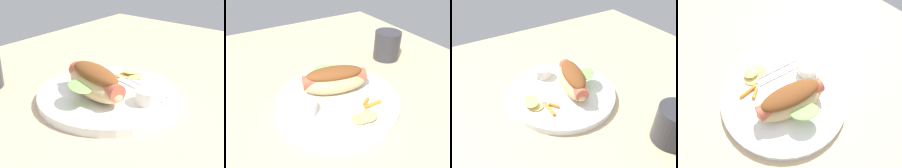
{
  "view_description": "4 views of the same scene",
  "coord_description": "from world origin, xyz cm",
  "views": [
    {
      "loc": [
        47.7,
        37.75,
        29.15
      ],
      "look_at": [
        4.26,
        2.68,
        3.83
      ],
      "focal_mm": 51.98,
      "sensor_mm": 36.0,
      "label": 1
    },
    {
      "loc": [
        -31.4,
        22.7,
        32.77
      ],
      "look_at": [
        5.44,
        0.48,
        4.1
      ],
      "focal_mm": 36.92,
      "sensor_mm": 36.0,
      "label": 2
    },
    {
      "loc": [
        -20.31,
        -39.0,
        38.96
      ],
      "look_at": [
        3.36,
        -0.56,
        5.23
      ],
      "focal_mm": 37.24,
      "sensor_mm": 36.0,
      "label": 3
    },
    {
      "loc": [
        25.94,
        -18.26,
        51.33
      ],
      "look_at": [
        4.08,
        3.07,
        4.9
      ],
      "focal_mm": 42.64,
      "sensor_mm": 36.0,
      "label": 4
    }
  ],
  "objects": [
    {
      "name": "knife",
      "position": [
        -0.79,
        6.37,
        1.78
      ],
      "size": [
        4.48,
        14.12,
        0.36
      ],
      "primitive_type": "cube",
      "rotation": [
        0.0,
        0.0,
        4.49
      ],
      "color": "silver",
      "rests_on": "plate"
    },
    {
      "name": "sauce_ramekin",
      "position": [
        2.78,
        9.88,
        2.93
      ],
      "size": [
        4.72,
        4.72,
        2.65
      ],
      "primitive_type": "cylinder",
      "color": "white",
      "rests_on": "plate"
    },
    {
      "name": "carrot_garnish",
      "position": [
        -1.77,
        -3.25,
        2.0
      ],
      "size": [
        2.96,
        4.2,
        0.81
      ],
      "color": "orange",
      "rests_on": "plate"
    },
    {
      "name": "ground_plane",
      "position": [
        0.0,
        0.0,
        -0.9
      ],
      "size": [
        120.0,
        90.0,
        1.8
      ],
      "primitive_type": "cube",
      "color": "tan"
    },
    {
      "name": "hot_dog",
      "position": [
        6.78,
        0.64,
        4.68
      ],
      "size": [
        12.73,
        16.34,
        6.09
      ],
      "rotation": [
        0.0,
        0.0,
        4.45
      ],
      "color": "#DBB77A",
      "rests_on": "plate"
    },
    {
      "name": "chips_pile",
      "position": [
        -4.92,
        0.45,
        2.21
      ],
      "size": [
        5.52,
        6.99,
        1.48
      ],
      "color": "#E8CB6C",
      "rests_on": "plate"
    },
    {
      "name": "plate",
      "position": [
        3.91,
        1.4,
        0.8
      ],
      "size": [
        27.45,
        27.45,
        1.6
      ],
      "primitive_type": "cylinder",
      "color": "white",
      "rests_on": "ground_plane"
    },
    {
      "name": "fork",
      "position": [
        -2.83,
        5.52,
        1.8
      ],
      "size": [
        4.39,
        14.9,
        0.4
      ],
      "rotation": [
        0.0,
        0.0,
        4.5
      ],
      "color": "silver",
      "rests_on": "plate"
    }
  ]
}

